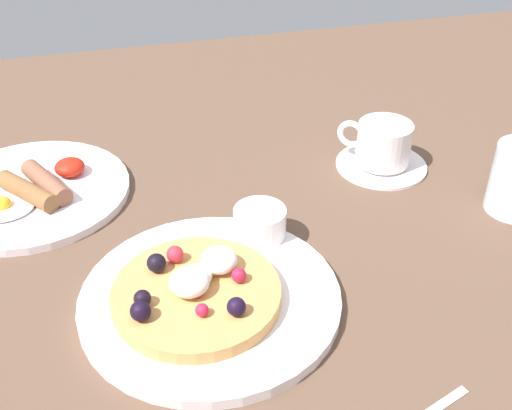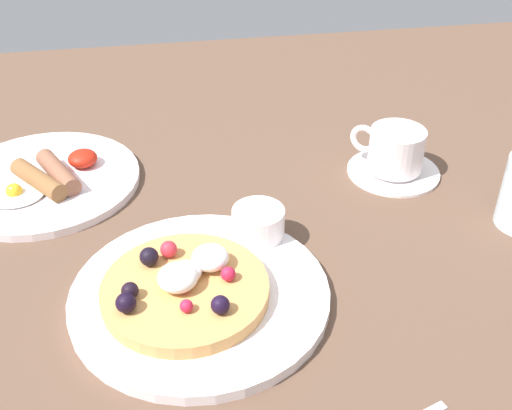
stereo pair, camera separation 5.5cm
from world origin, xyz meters
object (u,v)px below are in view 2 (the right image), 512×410
object	(u,v)px
coffee_cup	(395,148)
breakfast_plate	(43,181)
syrup_ramekin	(258,222)
coffee_saucer	(393,170)
pancake_plate	(200,295)

from	to	relation	value
coffee_cup	breakfast_plate	bearing A→B (deg)	173.76
syrup_ramekin	coffee_saucer	world-z (taller)	syrup_ramekin
breakfast_plate	coffee_saucer	size ratio (longest dim) A/B	2.02
pancake_plate	syrup_ramekin	world-z (taller)	syrup_ramekin
breakfast_plate	coffee_cup	bearing A→B (deg)	-6.24
coffee_saucer	coffee_cup	bearing A→B (deg)	138.63
breakfast_plate	coffee_cup	world-z (taller)	coffee_cup
syrup_ramekin	coffee_cup	distance (cm)	23.38
breakfast_plate	coffee_cup	xyz separation A→B (cm)	(45.29, -4.95, 3.15)
pancake_plate	coffee_saucer	bearing A→B (deg)	35.67
coffee_saucer	syrup_ramekin	bearing A→B (deg)	-149.89
pancake_plate	coffee_cup	xyz separation A→B (cm)	(27.53, 19.98, 3.07)
breakfast_plate	coffee_cup	size ratio (longest dim) A/B	2.81
pancake_plate	breakfast_plate	distance (cm)	30.61
breakfast_plate	coffee_saucer	distance (cm)	45.70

